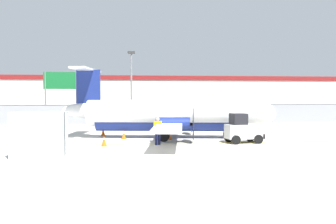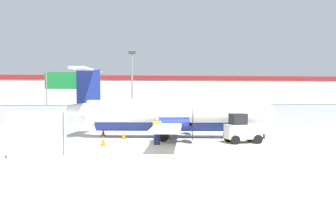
# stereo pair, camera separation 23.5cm
# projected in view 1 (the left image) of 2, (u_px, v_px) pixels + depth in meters

# --- Properties ---
(ground_plane) EXTENTS (140.00, 140.00, 0.01)m
(ground_plane) POSITION_uv_depth(u_px,v_px,m) (158.00, 144.00, 23.30)
(ground_plane) COLOR #BCB7AD
(perimeter_fence) EXTENTS (98.00, 0.10, 2.10)m
(perimeter_fence) POSITION_uv_depth(u_px,v_px,m) (144.00, 114.00, 39.13)
(perimeter_fence) COLOR gray
(perimeter_fence) RESTS_ON ground
(parking_lot_strip) EXTENTS (98.00, 17.00, 0.12)m
(parking_lot_strip) POSITION_uv_depth(u_px,v_px,m) (140.00, 117.00, 50.59)
(parking_lot_strip) COLOR #38383A
(parking_lot_strip) RESTS_ON ground
(background_building) EXTENTS (91.00, 8.10, 6.50)m
(background_building) POSITION_uv_depth(u_px,v_px,m) (136.00, 94.00, 68.80)
(background_building) COLOR beige
(background_building) RESTS_ON ground
(commuter_airplane) EXTENTS (15.21, 16.05, 4.92)m
(commuter_airplane) POSITION_uv_depth(u_px,v_px,m) (173.00, 115.00, 26.48)
(commuter_airplane) COLOR white
(commuter_airplane) RESTS_ON ground
(baggage_tug) EXTENTS (2.43, 1.59, 1.88)m
(baggage_tug) POSITION_uv_depth(u_px,v_px,m) (243.00, 129.00, 23.73)
(baggage_tug) COLOR silver
(baggage_tug) RESTS_ON ground
(ground_crew_worker) EXTENTS (0.54, 0.44, 1.70)m
(ground_crew_worker) POSITION_uv_depth(u_px,v_px,m) (158.00, 129.00, 22.72)
(ground_crew_worker) COLOR #191E4C
(ground_crew_worker) RESTS_ON ground
(cargo_container) EXTENTS (2.44, 2.05, 2.20)m
(cargo_container) POSITION_uv_depth(u_px,v_px,m) (40.00, 134.00, 18.45)
(cargo_container) COLOR silver
(cargo_container) RESTS_ON ground
(traffic_cone_near_left) EXTENTS (0.36, 0.36, 0.64)m
(traffic_cone_near_left) POSITION_uv_depth(u_px,v_px,m) (104.00, 141.00, 22.20)
(traffic_cone_near_left) COLOR orange
(traffic_cone_near_left) RESTS_ON ground
(traffic_cone_near_right) EXTENTS (0.36, 0.36, 0.64)m
(traffic_cone_near_right) POSITION_uv_depth(u_px,v_px,m) (103.00, 132.00, 27.82)
(traffic_cone_near_right) COLOR orange
(traffic_cone_near_right) RESTS_ON ground
(traffic_cone_far_left) EXTENTS (0.36, 0.36, 0.64)m
(traffic_cone_far_left) POSITION_uv_depth(u_px,v_px,m) (169.00, 135.00, 25.51)
(traffic_cone_far_left) COLOR orange
(traffic_cone_far_left) RESTS_ON ground
(traffic_cone_far_right) EXTENTS (0.36, 0.36, 0.64)m
(traffic_cone_far_right) POSITION_uv_depth(u_px,v_px,m) (124.00, 134.00, 25.92)
(traffic_cone_far_right) COLOR orange
(traffic_cone_far_right) RESTS_ON ground
(parked_car_0) EXTENTS (4.34, 2.30, 1.58)m
(parked_car_0) POSITION_uv_depth(u_px,v_px,m) (38.00, 111.00, 52.19)
(parked_car_0) COLOR gray
(parked_car_0) RESTS_ON parking_lot_strip
(parked_car_1) EXTENTS (4.36, 2.35, 1.58)m
(parked_car_1) POSITION_uv_depth(u_px,v_px,m) (68.00, 113.00, 44.30)
(parked_car_1) COLOR black
(parked_car_1) RESTS_ON parking_lot_strip
(parked_car_2) EXTENTS (4.32, 2.25, 1.58)m
(parked_car_2) POSITION_uv_depth(u_px,v_px,m) (116.00, 111.00, 49.95)
(parked_car_2) COLOR #B28C19
(parked_car_2) RESTS_ON parking_lot_strip
(parked_car_3) EXTENTS (4.27, 2.14, 1.58)m
(parked_car_3) POSITION_uv_depth(u_px,v_px,m) (164.00, 112.00, 49.38)
(parked_car_3) COLOR black
(parked_car_3) RESTS_ON parking_lot_strip
(parked_car_4) EXTENTS (4.29, 2.18, 1.58)m
(parked_car_4) POSITION_uv_depth(u_px,v_px,m) (196.00, 110.00, 53.64)
(parked_car_4) COLOR slate
(parked_car_4) RESTS_ON parking_lot_strip
(parked_car_5) EXTENTS (4.38, 2.41, 1.58)m
(parked_car_5) POSITION_uv_depth(u_px,v_px,m) (242.00, 111.00, 50.18)
(parked_car_5) COLOR red
(parked_car_5) RESTS_ON parking_lot_strip
(apron_light_pole) EXTENTS (0.70, 0.30, 7.27)m
(apron_light_pole) POSITION_uv_depth(u_px,v_px,m) (131.00, 82.00, 36.07)
(apron_light_pole) COLOR slate
(apron_light_pole) RESTS_ON ground
(highway_sign) EXTENTS (3.60, 0.14, 5.50)m
(highway_sign) POSITION_uv_depth(u_px,v_px,m) (61.00, 85.00, 39.54)
(highway_sign) COLOR slate
(highway_sign) RESTS_ON ground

